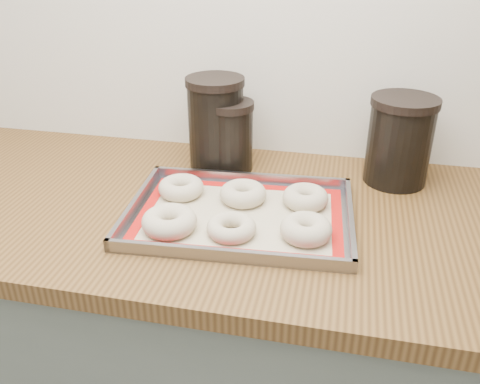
% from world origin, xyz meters
% --- Properties ---
extents(cabinet, '(3.00, 0.65, 0.86)m').
position_xyz_m(cabinet, '(0.00, 1.68, 0.43)').
color(cabinet, slate).
rests_on(cabinet, floor).
extents(countertop, '(3.06, 0.68, 0.04)m').
position_xyz_m(countertop, '(0.00, 1.68, 0.88)').
color(countertop, brown).
rests_on(countertop, cabinet).
extents(baking_tray, '(0.48, 0.36, 0.03)m').
position_xyz_m(baking_tray, '(-0.12, 1.63, 0.91)').
color(baking_tray, gray).
rests_on(baking_tray, countertop).
extents(baking_mat, '(0.44, 0.32, 0.00)m').
position_xyz_m(baking_mat, '(-0.12, 1.63, 0.90)').
color(baking_mat, '#C6B793').
rests_on(baking_mat, baking_tray).
extents(bagel_front_left, '(0.11, 0.11, 0.04)m').
position_xyz_m(bagel_front_left, '(-0.25, 1.55, 0.92)').
color(bagel_front_left, '#C1B396').
rests_on(bagel_front_left, baking_mat).
extents(bagel_front_mid, '(0.12, 0.12, 0.03)m').
position_xyz_m(bagel_front_mid, '(-0.13, 1.56, 0.92)').
color(bagel_front_mid, '#C1B396').
rests_on(bagel_front_mid, baking_mat).
extents(bagel_front_right, '(0.13, 0.13, 0.04)m').
position_xyz_m(bagel_front_right, '(0.02, 1.58, 0.92)').
color(bagel_front_right, '#C1B396').
rests_on(bagel_front_right, baking_mat).
extents(bagel_back_left, '(0.13, 0.13, 0.04)m').
position_xyz_m(bagel_back_left, '(-0.27, 1.69, 0.92)').
color(bagel_back_left, '#C1B396').
rests_on(bagel_back_left, baking_mat).
extents(bagel_back_mid, '(0.10, 0.10, 0.04)m').
position_xyz_m(bagel_back_mid, '(-0.13, 1.69, 0.92)').
color(bagel_back_mid, '#C1B396').
rests_on(bagel_back_mid, baking_mat).
extents(bagel_back_right, '(0.10, 0.10, 0.04)m').
position_xyz_m(bagel_back_right, '(0.00, 1.70, 0.92)').
color(bagel_back_right, '#C1B396').
rests_on(bagel_back_right, baking_mat).
extents(canister_left, '(0.14, 0.14, 0.22)m').
position_xyz_m(canister_left, '(-0.24, 1.88, 1.01)').
color(canister_left, black).
rests_on(canister_left, countertop).
extents(canister_mid, '(0.11, 0.11, 0.17)m').
position_xyz_m(canister_mid, '(-0.20, 1.86, 0.99)').
color(canister_mid, black).
rests_on(canister_mid, countertop).
extents(canister_right, '(0.15, 0.15, 0.20)m').
position_xyz_m(canister_right, '(0.20, 1.88, 1.00)').
color(canister_right, black).
rests_on(canister_right, countertop).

